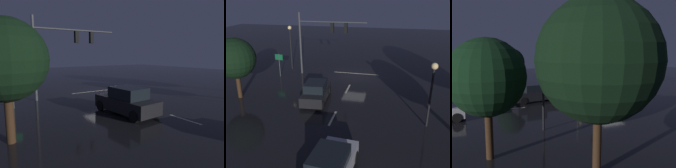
# 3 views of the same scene
# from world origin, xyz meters

# --- Properties ---
(ground_plane) EXTENTS (80.00, 80.00, 0.00)m
(ground_plane) POSITION_xyz_m (0.00, 0.00, 0.00)
(ground_plane) COLOR black
(traffic_signal_assembly) EXTENTS (7.29, 0.47, 6.68)m
(traffic_signal_assembly) POSITION_xyz_m (3.71, 0.34, 4.48)
(traffic_signal_assembly) COLOR #383A3D
(traffic_signal_assembly) RESTS_ON ground_plane
(lane_dash_far) EXTENTS (0.16, 2.20, 0.01)m
(lane_dash_far) POSITION_xyz_m (0.00, 4.00, 0.00)
(lane_dash_far) COLOR beige
(lane_dash_far) RESTS_ON ground_plane
(lane_dash_mid) EXTENTS (0.16, 2.20, 0.01)m
(lane_dash_mid) POSITION_xyz_m (0.00, 10.00, 0.00)
(lane_dash_mid) COLOR beige
(lane_dash_mid) RESTS_ON ground_plane
(stop_bar) EXTENTS (5.00, 0.16, 0.01)m
(stop_bar) POSITION_xyz_m (0.00, -0.85, 0.00)
(stop_bar) COLOR beige
(stop_bar) RESTS_ON ground_plane
(car_approaching) EXTENTS (2.26, 4.50, 1.70)m
(car_approaching) POSITION_xyz_m (2.11, 7.24, 0.80)
(car_approaching) COLOR black
(car_approaching) RESTS_ON ground_plane
(car_distant) EXTENTS (2.19, 4.48, 1.70)m
(car_distant) POSITION_xyz_m (-1.43, 16.15, 0.80)
(car_distant) COLOR #B7B7BC
(car_distant) RESTS_ON ground_plane
(street_lamp_left_kerb) EXTENTS (0.44, 0.44, 4.48)m
(street_lamp_left_kerb) POSITION_xyz_m (-6.54, 9.60, 3.19)
(street_lamp_left_kerb) COLOR black
(street_lamp_left_kerb) RESTS_ON ground_plane
(street_lamp_right_kerb) EXTENTS (0.44, 0.44, 5.06)m
(street_lamp_right_kerb) POSITION_xyz_m (7.78, -1.03, 3.54)
(street_lamp_right_kerb) COLOR black
(street_lamp_right_kerb) RESTS_ON ground_plane
(route_sign) EXTENTS (0.90, 0.17, 2.50)m
(route_sign) POSITION_xyz_m (7.89, 1.99, 1.80)
(route_sign) COLOR #383A3D
(route_sign) RESTS_ON ground_plane
(tree_right_near) EXTENTS (3.41, 3.41, 5.20)m
(tree_right_near) POSITION_xyz_m (8.79, 8.06, 3.47)
(tree_right_near) COLOR #382314
(tree_right_near) RESTS_ON ground_plane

